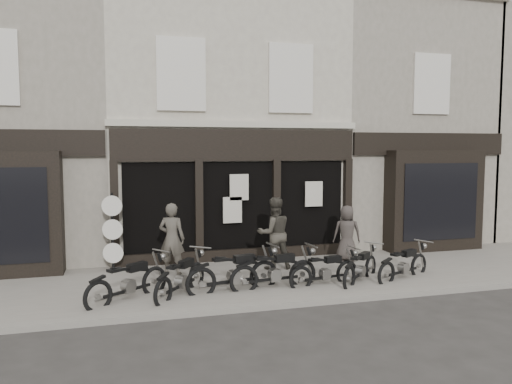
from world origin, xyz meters
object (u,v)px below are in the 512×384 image
object	(u,v)px
man_right	(347,233)
man_left	(172,239)
motorcycle_6	(404,267)
advert_sign_post	(113,236)
motorcycle_4	(325,273)
motorcycle_0	(129,285)
motorcycle_1	(181,281)
motorcycle_2	(234,276)
motorcycle_5	(361,270)
motorcycle_3	(275,274)
man_centre	(274,233)

from	to	relation	value
man_right	man_left	bearing A→B (deg)	20.88
motorcycle_6	man_left	xyz separation A→B (m)	(-5.57, 1.91, 0.66)
man_right	advert_sign_post	size ratio (longest dim) A/B	0.73
motorcycle_4	motorcycle_6	size ratio (longest dim) A/B	1.02
motorcycle_0	advert_sign_post	distance (m)	2.63
motorcycle_1	motorcycle_2	world-z (taller)	motorcycle_2
man_left	advert_sign_post	world-z (taller)	advert_sign_post
motorcycle_2	motorcycle_5	size ratio (longest dim) A/B	1.40
motorcycle_5	motorcycle_6	xyz separation A→B (m)	(1.16, -0.05, 0.01)
motorcycle_3	motorcycle_6	world-z (taller)	motorcycle_3
motorcycle_3	advert_sign_post	size ratio (longest dim) A/B	1.00
motorcycle_1	man_right	size ratio (longest dim) A/B	1.12
motorcycle_3	motorcycle_6	bearing A→B (deg)	-8.26
motorcycle_2	motorcycle_6	xyz separation A→B (m)	(4.34, -0.11, -0.05)
motorcycle_2	man_left	world-z (taller)	man_left
motorcycle_1	motorcycle_6	world-z (taller)	motorcycle_1
man_left	advert_sign_post	size ratio (longest dim) A/B	0.84
motorcycle_0	motorcycle_2	world-z (taller)	motorcycle_2
motorcycle_5	man_centre	xyz separation A→B (m)	(-1.69, 1.72, 0.71)
motorcycle_3	man_centre	distance (m)	1.89
man_left	motorcycle_3	bearing A→B (deg)	164.59
motorcycle_3	motorcycle_4	xyz separation A→B (m)	(1.26, -0.05, -0.05)
motorcycle_5	man_right	xyz separation A→B (m)	(0.61, 2.05, 0.55)
man_left	man_right	distance (m)	5.03
motorcycle_2	man_centre	size ratio (longest dim) A/B	1.18
motorcycle_0	motorcycle_4	bearing A→B (deg)	-36.74
motorcycle_0	man_centre	bearing A→B (deg)	-12.41
motorcycle_1	man_right	bearing A→B (deg)	-31.31
motorcycle_3	motorcycle_4	distance (m)	1.26
motorcycle_4	motorcycle_5	bearing A→B (deg)	-9.18
motorcycle_0	motorcycle_2	xyz separation A→B (m)	(2.36, 0.05, 0.02)
motorcycle_6	man_right	distance (m)	2.24
motorcycle_2	man_centre	xyz separation A→B (m)	(1.48, 1.66, 0.65)
motorcycle_6	man_right	world-z (taller)	man_right
motorcycle_0	advert_sign_post	xyz separation A→B (m)	(-0.34, 2.53, 0.66)
motorcycle_3	motorcycle_0	bearing A→B (deg)	173.40
motorcycle_0	motorcycle_2	size ratio (longest dim) A/B	0.82
motorcycle_6	motorcycle_2	bearing A→B (deg)	154.61
motorcycle_2	man_right	world-z (taller)	man_right
man_left	man_right	world-z (taller)	man_left
motorcycle_4	motorcycle_6	xyz separation A→B (m)	(2.12, -0.03, 0.01)
man_left	motorcycle_5	bearing A→B (deg)	-178.52
man_centre	motorcycle_5	bearing A→B (deg)	133.24
motorcycle_2	motorcycle_3	size ratio (longest dim) A/B	1.03
motorcycle_4	man_centre	size ratio (longest dim) A/B	1.00
motorcycle_4	motorcycle_6	bearing A→B (deg)	-11.35
motorcycle_0	advert_sign_post	bearing A→B (deg)	61.23
motorcycle_3	man_centre	xyz separation A→B (m)	(0.51, 1.69, 0.67)
motorcycle_4	man_right	distance (m)	2.65
motorcycle_0	motorcycle_3	size ratio (longest dim) A/B	0.85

